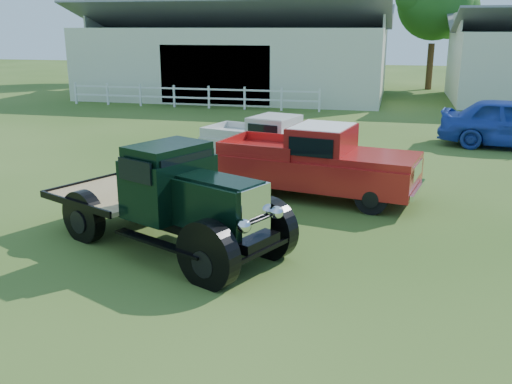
% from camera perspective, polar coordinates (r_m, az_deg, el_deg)
% --- Properties ---
extents(ground, '(120.00, 120.00, 0.00)m').
position_cam_1_polar(ground, '(10.77, -2.56, -7.04)').
color(ground, '#284913').
extents(shed_left, '(18.80, 10.20, 5.60)m').
position_cam_1_polar(shed_left, '(36.85, -1.81, 13.92)').
color(shed_left, beige).
rests_on(shed_left, ground).
extents(fence_rail, '(14.20, 0.16, 1.20)m').
position_cam_1_polar(fence_rail, '(31.62, -6.48, 9.46)').
color(fence_rail, white).
rests_on(fence_rail, ground).
extents(tree_a, '(6.30, 6.30, 10.50)m').
position_cam_1_polar(tree_a, '(47.32, -12.98, 17.00)').
color(tree_a, '#245A1B').
rests_on(tree_a, ground).
extents(tree_b, '(6.90, 6.90, 11.50)m').
position_cam_1_polar(tree_b, '(44.05, 5.04, 18.08)').
color(tree_b, '#245A1B').
rests_on(tree_b, ground).
extents(tree_c, '(5.40, 5.40, 9.00)m').
position_cam_1_polar(tree_c, '(42.55, 17.31, 15.83)').
color(tree_c, '#245A1B').
rests_on(tree_c, ground).
extents(vintage_flatbed, '(5.70, 4.12, 2.10)m').
position_cam_1_polar(vintage_flatbed, '(11.33, -9.00, -0.39)').
color(vintage_flatbed, black).
rests_on(vintage_flatbed, ground).
extents(red_pickup, '(5.47, 2.93, 1.89)m').
position_cam_1_polar(red_pickup, '(14.66, 6.18, 3.09)').
color(red_pickup, '#A91B18').
rests_on(red_pickup, ground).
extents(white_pickup, '(4.76, 2.87, 1.64)m').
position_cam_1_polar(white_pickup, '(17.45, 1.58, 4.85)').
color(white_pickup, beige).
rests_on(white_pickup, ground).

